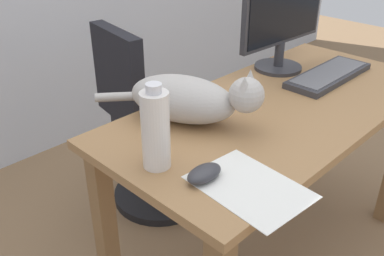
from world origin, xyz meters
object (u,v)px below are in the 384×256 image
office_chair (149,133)px  water_bottle (156,129)px  monitor (283,16)px  cat (189,98)px  computer_mouse (204,173)px  keyboard (328,75)px

office_chair → water_bottle: water_bottle is taller
monitor → cat: bearing=-174.0°
cat → computer_mouse: cat is taller
keyboard → computer_mouse: bearing=-171.8°
office_chair → water_bottle: bearing=-127.8°
cat → water_bottle: size_ratio=2.38×
office_chair → keyboard: bearing=-57.1°
office_chair → cat: cat is taller
water_bottle → computer_mouse: bearing=-72.5°
office_chair → keyboard: size_ratio=2.09×
monitor → keyboard: bearing=-74.5°
monitor → water_bottle: 0.88m
office_chair → monitor: monitor is taller
monitor → keyboard: size_ratio=1.09×
monitor → computer_mouse: (-0.81, -0.33, -0.21)m
monitor → water_bottle: size_ratio=1.98×
computer_mouse → monitor: bearing=21.9°
computer_mouse → water_bottle: (-0.04, 0.14, 0.10)m
keyboard → water_bottle: water_bottle is taller
water_bottle → keyboard: bearing=-0.7°
computer_mouse → water_bottle: water_bottle is taller
monitor → keyboard: 0.30m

